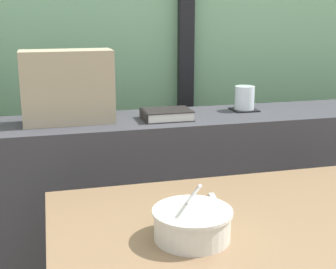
{
  "coord_description": "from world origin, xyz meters",
  "views": [
    {
      "loc": [
        -0.49,
        -1.13,
        1.21
      ],
      "look_at": [
        -0.1,
        0.38,
        0.81
      ],
      "focal_mm": 49.91,
      "sensor_mm": 36.0,
      "label": 1
    }
  ],
  "objects": [
    {
      "name": "throw_pillow",
      "position": [
        -0.42,
        0.55,
        0.96
      ],
      "size": [
        0.32,
        0.14,
        0.26
      ],
      "primitive_type": "cube",
      "rotation": [
        0.0,
        0.0,
        0.01
      ],
      "color": "tan",
      "rests_on": "dark_console_ledge"
    },
    {
      "name": "breakfast_table",
      "position": [
        0.01,
        -0.07,
        0.57
      ],
      "size": [
        1.06,
        0.63,
        0.69
      ],
      "color": "brown",
      "rests_on": "ground"
    },
    {
      "name": "soup_bowl",
      "position": [
        -0.18,
        -0.16,
        0.72
      ],
      "size": [
        0.19,
        0.19,
        0.15
      ],
      "color": "silver",
      "rests_on": "breakfast_table"
    },
    {
      "name": "coaster_square",
      "position": [
        0.28,
        0.59,
        0.83
      ],
      "size": [
        0.1,
        0.1,
        0.0
      ],
      "primitive_type": "cube",
      "color": "black",
      "rests_on": "dark_console_ledge"
    },
    {
      "name": "fork_utensil",
      "position": [
        -0.05,
        0.01,
        0.69
      ],
      "size": [
        0.04,
        0.17,
        0.01
      ],
      "primitive_type": "cube",
      "rotation": [
        0.0,
        0.0,
        -0.14
      ],
      "color": "silver",
      "rests_on": "breakfast_table"
    },
    {
      "name": "dark_console_ledge",
      "position": [
        0.0,
        0.55,
        0.41
      ],
      "size": [
        2.8,
        0.34,
        0.83
      ],
      "primitive_type": "cube",
      "color": "#38383D",
      "rests_on": "ground"
    },
    {
      "name": "juice_glass",
      "position": [
        0.28,
        0.59,
        0.88
      ],
      "size": [
        0.08,
        0.08,
        0.09
      ],
      "color": "white",
      "rests_on": "coaster_square"
    },
    {
      "name": "closed_book",
      "position": [
        -0.07,
        0.51,
        0.85
      ],
      "size": [
        0.18,
        0.13,
        0.04
      ],
      "color": "black",
      "rests_on": "dark_console_ledge"
    }
  ]
}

